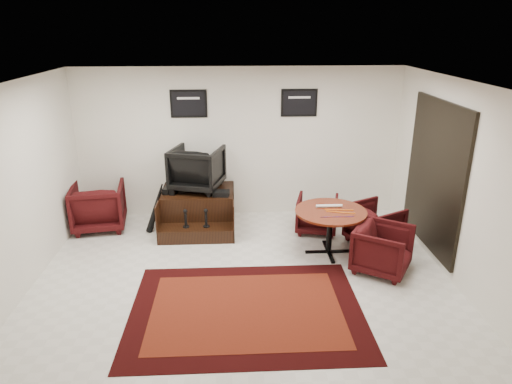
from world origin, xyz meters
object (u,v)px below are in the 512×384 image
(armchair_side, at_px, (98,204))
(meeting_table, at_px, (331,216))
(table_chair_back, at_px, (317,212))
(table_chair_corner, at_px, (383,247))
(shine_chair, at_px, (197,166))
(table_chair_window, at_px, (375,222))
(shine_podium, at_px, (198,210))

(armchair_side, xyz_separation_m, meeting_table, (3.95, -1.18, 0.19))
(table_chair_back, height_order, table_chair_corner, table_chair_corner)
(shine_chair, relative_size, armchair_side, 0.95)
(meeting_table, height_order, table_chair_window, table_chair_window)
(table_chair_corner, bearing_deg, shine_chair, 88.41)
(table_chair_corner, bearing_deg, table_chair_window, 22.93)
(shine_chair, bearing_deg, table_chair_corner, 161.99)
(shine_podium, height_order, table_chair_corner, table_chair_corner)
(shine_podium, xyz_separation_m, armchair_side, (-1.78, 0.01, 0.15))
(table_chair_corner, bearing_deg, meeting_table, 79.90)
(shine_chair, relative_size, table_chair_window, 1.14)
(table_chair_back, xyz_separation_m, table_chair_corner, (0.72, -1.45, 0.03))
(shine_podium, height_order, shine_chair, shine_chair)
(table_chair_back, distance_m, table_chair_window, 1.03)
(table_chair_window, distance_m, table_chair_corner, 0.93)
(shine_podium, relative_size, table_chair_corner, 1.71)
(shine_podium, bearing_deg, meeting_table, -28.20)
(meeting_table, xyz_separation_m, table_chair_window, (0.82, 0.30, -0.27))
(armchair_side, relative_size, table_chair_corner, 1.17)
(shine_chair, distance_m, table_chair_corner, 3.50)
(armchair_side, relative_size, meeting_table, 0.81)
(table_chair_window, xyz_separation_m, table_chair_corner, (-0.15, -0.91, 0.01))
(armchair_side, distance_m, table_chair_window, 4.86)
(meeting_table, height_order, table_chair_back, meeting_table)
(shine_podium, distance_m, table_chair_corner, 3.35)
(armchair_side, bearing_deg, table_chair_window, 161.06)
(table_chair_corner, bearing_deg, table_chair_back, 58.79)
(shine_chair, bearing_deg, meeting_table, 165.03)
(table_chair_back, bearing_deg, shine_chair, 1.98)
(table_chair_back, relative_size, table_chair_window, 0.93)
(armchair_side, bearing_deg, table_chair_corner, 150.29)
(shine_chair, height_order, meeting_table, shine_chair)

